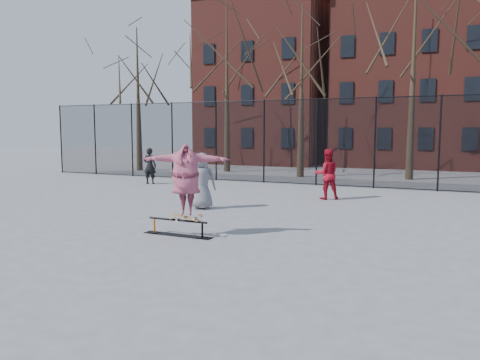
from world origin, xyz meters
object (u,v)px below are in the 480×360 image
at_px(bystander_black, 150,166).
at_px(bystander_red, 327,174).
at_px(skater, 186,181).
at_px(bystander_grey, 202,181).
at_px(skate_rail, 178,229).
at_px(skateboard, 187,218).

distance_m(bystander_black, bystander_red, 8.97).
xyz_separation_m(skater, bystander_grey, (-1.59, 3.64, -0.44)).
distance_m(skate_rail, bystander_black, 11.28).
bearing_deg(skateboard, bystander_grey, 113.59).
bearing_deg(skateboard, skater, 0.00).
distance_m(skateboard, bystander_red, 7.61).
height_order(bystander_grey, bystander_red, bystander_red).
height_order(bystander_grey, bystander_black, bystander_grey).
height_order(skate_rail, skateboard, skateboard).
bearing_deg(bystander_red, bystander_black, -35.32).
relative_size(skate_rail, skater, 0.87).
bearing_deg(skater, bystander_red, 53.99).
xyz_separation_m(bystander_black, bystander_red, (8.86, -1.38, 0.07)).
height_order(skate_rail, bystander_red, bystander_red).
height_order(skater, bystander_grey, skater).
height_order(skateboard, bystander_grey, bystander_grey).
xyz_separation_m(bystander_grey, bystander_black, (-5.68, 5.16, -0.06)).
bearing_deg(bystander_red, skater, 51.42).
bearing_deg(skate_rail, bystander_black, 128.57).
height_order(bystander_black, bystander_red, bystander_red).
height_order(skate_rail, bystander_black, bystander_black).
relative_size(bystander_grey, bystander_red, 0.99).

